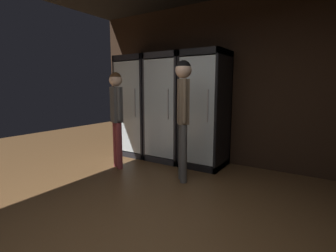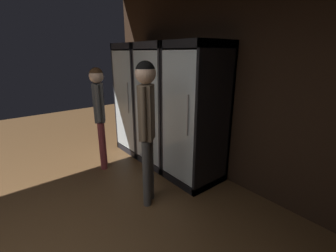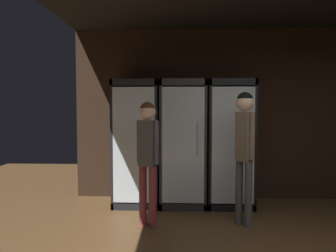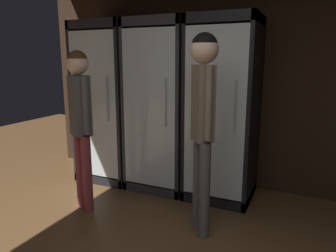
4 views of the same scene
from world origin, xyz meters
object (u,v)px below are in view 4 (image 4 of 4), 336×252
at_px(cooler_center, 224,112).
at_px(shopper_near, 80,112).
at_px(cooler_left, 164,107).
at_px(shopper_far, 203,108).
at_px(cooler_far_left, 112,103).

xyz_separation_m(cooler_center, shopper_near, (-1.17, -0.92, 0.05)).
bearing_deg(cooler_left, shopper_far, -48.88).
bearing_deg(cooler_left, shopper_near, -116.28).
height_order(cooler_left, shopper_near, cooler_left).
height_order(cooler_far_left, shopper_near, cooler_far_left).
distance_m(cooler_far_left, cooler_left, 0.72).
bearing_deg(shopper_far, cooler_far_left, 149.43).
relative_size(cooler_left, shopper_far, 1.13).
xyz_separation_m(cooler_left, cooler_center, (0.72, -0.00, -0.00)).
height_order(cooler_center, shopper_near, cooler_center).
height_order(cooler_far_left, cooler_left, same).
bearing_deg(cooler_far_left, cooler_left, 0.13).
distance_m(cooler_far_left, shopper_near, 0.96).
xyz_separation_m(cooler_far_left, cooler_left, (0.72, 0.00, -0.00)).
bearing_deg(shopper_near, shopper_far, 2.20).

